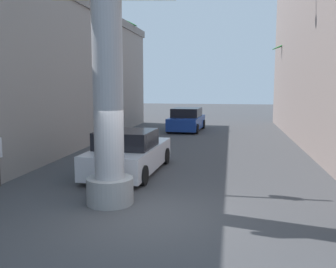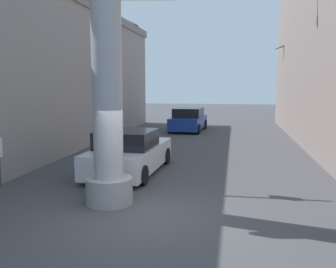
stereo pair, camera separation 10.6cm
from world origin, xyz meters
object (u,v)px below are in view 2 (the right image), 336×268
at_px(pedestrian_far_left, 115,118).
at_px(palm_tree_far_left, 123,59).
at_px(traffic_light_mast, 33,47).
at_px(street_lamp, 320,53).
at_px(palm_tree_far_right, 298,68).
at_px(car_far, 188,120).
at_px(neon_sign_pole, 106,4).
at_px(car_lead, 129,153).

bearing_deg(pedestrian_far_left, palm_tree_far_left, 100.00).
bearing_deg(pedestrian_far_left, traffic_light_mast, -86.38).
xyz_separation_m(street_lamp, traffic_light_mast, (-10.34, -5.63, -0.11)).
bearing_deg(palm_tree_far_right, street_lamp, -94.20).
distance_m(car_far, pedestrian_far_left, 5.13).
bearing_deg(neon_sign_pole, palm_tree_far_left, 105.50).
bearing_deg(palm_tree_far_left, pedestrian_far_left, -80.00).
xyz_separation_m(palm_tree_far_right, pedestrian_far_left, (-11.80, -5.52, -3.24)).
height_order(traffic_light_mast, palm_tree_far_right, palm_tree_far_right).
height_order(neon_sign_pole, street_lamp, neon_sign_pole).
bearing_deg(palm_tree_far_right, palm_tree_far_left, -176.35).
xyz_separation_m(car_far, palm_tree_far_right, (7.48, 2.76, 3.54)).
relative_size(car_far, palm_tree_far_left, 0.56).
bearing_deg(car_far, traffic_light_mast, -105.11).
height_order(neon_sign_pole, palm_tree_far_right, neon_sign_pole).
bearing_deg(traffic_light_mast, street_lamp, 28.55).
bearing_deg(palm_tree_far_right, traffic_light_mast, -124.41).
bearing_deg(car_far, pedestrian_far_left, -147.46).
xyz_separation_m(neon_sign_pole, palm_tree_far_left, (-5.00, 18.01, -0.10)).
xyz_separation_m(car_far, pedestrian_far_left, (-4.32, -2.75, 0.31)).
relative_size(street_lamp, traffic_light_mast, 1.20).
distance_m(neon_sign_pole, car_lead, 5.67).
bearing_deg(palm_tree_far_left, street_lamp, -39.60).
relative_size(traffic_light_mast, pedestrian_far_left, 3.55).
xyz_separation_m(neon_sign_pole, street_lamp, (6.86, 8.21, -0.62)).
height_order(street_lamp, traffic_light_mast, street_lamp).
bearing_deg(car_far, palm_tree_far_left, 159.19).
bearing_deg(car_lead, neon_sign_pole, -82.69).
xyz_separation_m(traffic_light_mast, car_lead, (3.04, 0.91, -3.71)).
bearing_deg(palm_tree_far_right, neon_sign_pole, -112.08).
bearing_deg(street_lamp, pedestrian_far_left, 155.20).
height_order(neon_sign_pole, car_far, neon_sign_pole).
bearing_deg(pedestrian_far_left, street_lamp, -24.80).
bearing_deg(car_far, street_lamp, -49.49).
distance_m(neon_sign_pole, street_lamp, 10.71).
height_order(neon_sign_pole, pedestrian_far_left, neon_sign_pole).
bearing_deg(neon_sign_pole, traffic_light_mast, 143.52).
xyz_separation_m(street_lamp, palm_tree_far_left, (-11.85, 9.80, 0.52)).
xyz_separation_m(street_lamp, palm_tree_far_right, (0.78, 10.61, -0.24)).
bearing_deg(traffic_light_mast, car_far, 74.89).
xyz_separation_m(neon_sign_pole, car_far, (0.15, 16.06, -4.41)).
xyz_separation_m(car_lead, car_far, (0.60, 12.56, 0.03)).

